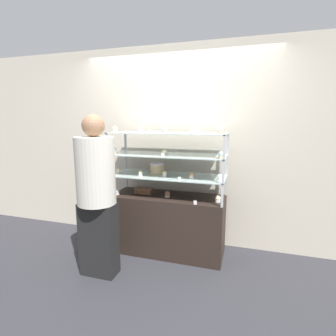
# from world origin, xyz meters

# --- Properties ---
(ground_plane) EXTENTS (20.00, 20.00, 0.00)m
(ground_plane) POSITION_xyz_m (0.00, 0.00, 0.00)
(ground_plane) COLOR #2D2D33
(back_wall) EXTENTS (8.00, 0.05, 2.60)m
(back_wall) POSITION_xyz_m (0.00, 0.40, 1.30)
(back_wall) COLOR beige
(back_wall) RESTS_ON ground_plane
(display_base) EXTENTS (1.38, 0.52, 0.74)m
(display_base) POSITION_xyz_m (0.00, 0.00, 0.37)
(display_base) COLOR black
(display_base) RESTS_ON ground_plane
(display_riser_lower) EXTENTS (1.38, 0.52, 0.26)m
(display_riser_lower) POSITION_xyz_m (0.00, 0.00, 0.98)
(display_riser_lower) COLOR #B7B7BC
(display_riser_lower) RESTS_ON display_base
(display_riser_middle) EXTENTS (1.38, 0.52, 0.26)m
(display_riser_middle) POSITION_xyz_m (0.00, 0.00, 1.24)
(display_riser_middle) COLOR #B7B7BC
(display_riser_middle) RESTS_ON display_riser_lower
(display_riser_upper) EXTENTS (1.38, 0.52, 0.26)m
(display_riser_upper) POSITION_xyz_m (0.00, 0.00, 1.49)
(display_riser_upper) COLOR #B7B7BC
(display_riser_upper) RESTS_ON display_riser_middle
(layer_cake_centerpiece) EXTENTS (0.18, 0.18, 0.13)m
(layer_cake_centerpiece) POSITION_xyz_m (-0.16, 0.07, 1.06)
(layer_cake_centerpiece) COLOR #DBBC84
(layer_cake_centerpiece) RESTS_ON display_riser_lower
(sheet_cake_frosted) EXTENTS (0.22, 0.13, 0.07)m
(sheet_cake_frosted) POSITION_xyz_m (-0.33, 0.02, 0.77)
(sheet_cake_frosted) COLOR brown
(sheet_cake_frosted) RESTS_ON display_base
(cupcake_0) EXTENTS (0.06, 0.06, 0.07)m
(cupcake_0) POSITION_xyz_m (-0.63, -0.14, 0.77)
(cupcake_0) COLOR beige
(cupcake_0) RESTS_ON display_base
(cupcake_1) EXTENTS (0.06, 0.06, 0.07)m
(cupcake_1) POSITION_xyz_m (0.01, -0.06, 0.77)
(cupcake_1) COLOR #CCB28C
(cupcake_1) RESTS_ON display_base
(cupcake_2) EXTENTS (0.06, 0.06, 0.07)m
(cupcake_2) POSITION_xyz_m (0.62, -0.07, 0.77)
(cupcake_2) COLOR white
(cupcake_2) RESTS_ON display_base
(price_tag_0) EXTENTS (0.04, 0.00, 0.04)m
(price_tag_0) POSITION_xyz_m (0.39, -0.24, 0.76)
(price_tag_0) COLOR white
(price_tag_0) RESTS_ON display_base
(cupcake_3) EXTENTS (0.05, 0.05, 0.07)m
(cupcake_3) POSITION_xyz_m (-0.63, -0.08, 1.03)
(cupcake_3) COLOR beige
(cupcake_3) RESTS_ON display_riser_lower
(cupcake_4) EXTENTS (0.05, 0.05, 0.07)m
(cupcake_4) POSITION_xyz_m (-0.30, -0.14, 1.03)
(cupcake_4) COLOR white
(cupcake_4) RESTS_ON display_riser_lower
(cupcake_5) EXTENTS (0.05, 0.05, 0.07)m
(cupcake_5) POSITION_xyz_m (-0.01, -0.09, 1.03)
(cupcake_5) COLOR white
(cupcake_5) RESTS_ON display_riser_lower
(cupcake_6) EXTENTS (0.05, 0.05, 0.07)m
(cupcake_6) POSITION_xyz_m (0.31, -0.10, 1.03)
(cupcake_6) COLOR beige
(cupcake_6) RESTS_ON display_riser_lower
(cupcake_7) EXTENTS (0.05, 0.05, 0.07)m
(cupcake_7) POSITION_xyz_m (0.63, -0.09, 1.03)
(cupcake_7) COLOR beige
(cupcake_7) RESTS_ON display_riser_lower
(price_tag_1) EXTENTS (0.04, 0.00, 0.04)m
(price_tag_1) POSITION_xyz_m (0.21, -0.24, 1.01)
(price_tag_1) COLOR white
(price_tag_1) RESTS_ON display_riser_lower
(cupcake_8) EXTENTS (0.06, 0.06, 0.07)m
(cupcake_8) POSITION_xyz_m (-0.64, -0.14, 1.28)
(cupcake_8) COLOR #CCB28C
(cupcake_8) RESTS_ON display_riser_middle
(cupcake_9) EXTENTS (0.06, 0.06, 0.07)m
(cupcake_9) POSITION_xyz_m (-0.01, -0.09, 1.28)
(cupcake_9) COLOR beige
(cupcake_9) RESTS_ON display_riser_middle
(cupcake_10) EXTENTS (0.06, 0.06, 0.07)m
(cupcake_10) POSITION_xyz_m (0.64, -0.13, 1.28)
(cupcake_10) COLOR #CCB28C
(cupcake_10) RESTS_ON display_riser_middle
(price_tag_2) EXTENTS (0.04, 0.00, 0.04)m
(price_tag_2) POSITION_xyz_m (0.01, -0.24, 1.27)
(price_tag_2) COLOR white
(price_tag_2) RESTS_ON display_riser_middle
(cupcake_11) EXTENTS (0.06, 0.06, 0.07)m
(cupcake_11) POSITION_xyz_m (-0.63, -0.12, 1.54)
(cupcake_11) COLOR beige
(cupcake_11) RESTS_ON display_riser_upper
(cupcake_12) EXTENTS (0.06, 0.06, 0.07)m
(cupcake_12) POSITION_xyz_m (-0.32, -0.04, 1.54)
(cupcake_12) COLOR beige
(cupcake_12) RESTS_ON display_riser_upper
(cupcake_13) EXTENTS (0.06, 0.06, 0.07)m
(cupcake_13) POSITION_xyz_m (-0.00, -0.13, 1.54)
(cupcake_13) COLOR #CCB28C
(cupcake_13) RESTS_ON display_riser_upper
(cupcake_14) EXTENTS (0.06, 0.06, 0.07)m
(cupcake_14) POSITION_xyz_m (0.31, -0.05, 1.54)
(cupcake_14) COLOR beige
(cupcake_14) RESTS_ON display_riser_upper
(cupcake_15) EXTENTS (0.06, 0.06, 0.07)m
(cupcake_15) POSITION_xyz_m (0.62, -0.14, 1.54)
(cupcake_15) COLOR #CCB28C
(cupcake_15) RESTS_ON display_riser_upper
(price_tag_3) EXTENTS (0.04, 0.00, 0.04)m
(price_tag_3) POSITION_xyz_m (-0.14, -0.24, 1.53)
(price_tag_3) COLOR white
(price_tag_3) RESTS_ON display_riser_upper
(donut_glazed) EXTENTS (0.12, 0.12, 0.04)m
(donut_glazed) POSITION_xyz_m (0.32, 0.02, 1.53)
(donut_glazed) COLOR #EFE5CC
(donut_glazed) RESTS_ON display_riser_upper
(customer_figure) EXTENTS (0.40, 0.40, 1.71)m
(customer_figure) POSITION_xyz_m (-0.56, -0.68, 0.92)
(customer_figure) COLOR black
(customer_figure) RESTS_ON ground_plane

